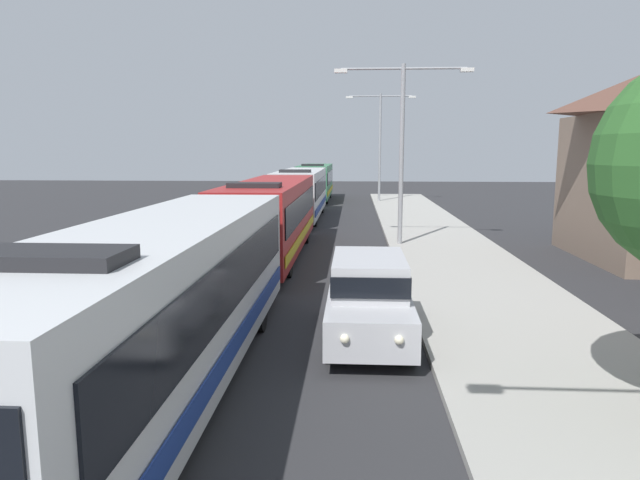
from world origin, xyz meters
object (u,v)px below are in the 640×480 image
at_px(bus_fourth_in_line, 315,181).
at_px(streetlamp_far, 380,136).
at_px(white_suv, 369,295).
at_px(bus_middle, 301,192).
at_px(bus_lead, 164,298).
at_px(bus_second_in_line, 271,215).
at_px(streetlamp_mid, 402,135).

xyz_separation_m(bus_fourth_in_line, streetlamp_far, (5.40, -1.60, 3.71)).
bearing_deg(bus_fourth_in_line, white_suv, -84.15).
distance_m(bus_middle, streetlamp_far, 13.24).
distance_m(bus_lead, white_suv, 4.83).
bearing_deg(bus_fourth_in_line, streetlamp_far, -16.49).
bearing_deg(bus_middle, streetlamp_far, 64.86).
bearing_deg(white_suv, bus_lead, -140.63).
bearing_deg(bus_second_in_line, white_suv, -69.63).
height_order(bus_second_in_line, white_suv, bus_second_in_line).
bearing_deg(streetlamp_far, white_suv, -92.82).
relative_size(white_suv, streetlamp_far, 0.55).
height_order(bus_lead, bus_fourth_in_line, same).
bearing_deg(bus_lead, bus_middle, 90.00).
distance_m(bus_second_in_line, bus_fourth_in_line, 26.13).
distance_m(streetlamp_mid, streetlamp_far, 21.87).
xyz_separation_m(bus_middle, streetlamp_mid, (5.40, -10.37, 3.27)).
relative_size(bus_second_in_line, bus_middle, 1.03).
height_order(bus_fourth_in_line, streetlamp_mid, streetlamp_mid).
xyz_separation_m(bus_second_in_line, white_suv, (3.70, -9.96, -0.66)).
height_order(streetlamp_mid, streetlamp_far, streetlamp_far).
xyz_separation_m(bus_lead, bus_fourth_in_line, (-0.00, 39.13, -0.00)).
distance_m(bus_second_in_line, white_suv, 10.64).
bearing_deg(streetlamp_far, bus_fourth_in_line, 163.51).
xyz_separation_m(bus_fourth_in_line, streetlamp_mid, (5.40, -23.47, 3.27)).
bearing_deg(bus_lead, bus_second_in_line, 90.00).
relative_size(bus_middle, white_suv, 2.48).
bearing_deg(streetlamp_mid, bus_middle, 117.51).
bearing_deg(bus_lead, streetlamp_mid, 70.98).
relative_size(streetlamp_mid, streetlamp_far, 0.90).
xyz_separation_m(bus_lead, white_suv, (3.70, 3.03, -0.66)).
relative_size(bus_fourth_in_line, streetlamp_far, 1.23).
bearing_deg(streetlamp_far, streetlamp_mid, -90.00).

